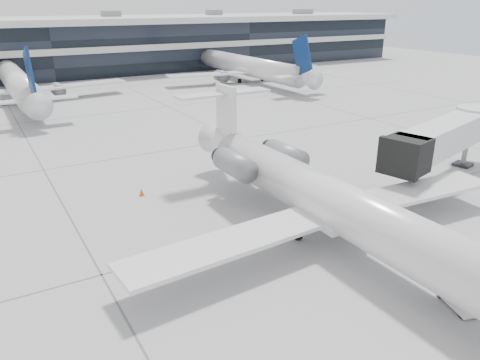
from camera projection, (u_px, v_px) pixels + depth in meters
ground at (254, 233)px, 30.66m from camera, size 220.00×220.00×0.00m
terminal at (43, 50)px, 95.16m from camera, size 170.00×22.00×10.00m
bg_jet_center at (21, 101)px, 71.38m from camera, size 32.00×40.00×9.60m
bg_jet_right at (246, 80)px, 90.10m from camera, size 32.00×40.00×9.60m
regional_jet at (334, 203)px, 28.64m from camera, size 27.39×34.02×7.88m
jet_bridge at (449, 135)px, 38.91m from camera, size 16.23×6.96×5.27m
baggage_tug at (462, 294)px, 23.17m from camera, size 1.95×2.54×1.42m
traffic_cone at (142, 192)px, 36.51m from camera, size 0.42×0.42×0.62m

